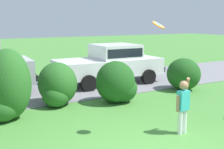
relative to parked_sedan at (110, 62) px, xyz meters
The scene contains 8 objects.
driveway_strip 2.84m from the parked_sedan, behind, with size 28.00×4.40×0.02m, color slate.
shrub_centre_left 5.27m from the parked_sedan, 149.44° to the right, with size 1.19×1.26×1.82m.
shrub_centre 3.61m from the parked_sedan, 146.03° to the right, with size 1.15×1.34×1.28m.
shrub_centre_right 2.97m from the parked_sedan, 115.62° to the right, with size 1.28×1.19×1.30m.
shrub_far_end 2.95m from the parked_sedan, 54.82° to the right, with size 1.17×1.27×1.17m.
parked_sedan is the anchor object (origin of this frame).
child_thrower 5.84m from the parked_sedan, 103.79° to the right, with size 0.45×0.28×1.29m.
frisbee 6.01m from the parked_sedan, 109.86° to the right, with size 0.31×0.26×0.22m.
Camera 1 is at (-3.31, -3.96, 2.51)m, focal length 48.91 mm.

